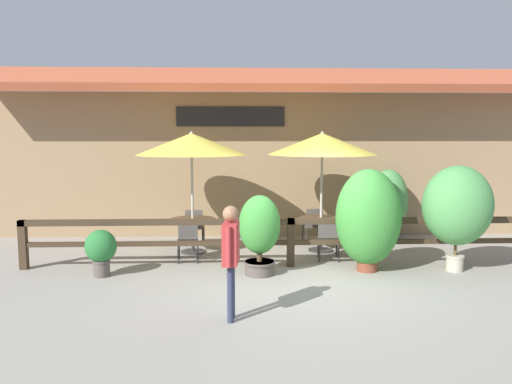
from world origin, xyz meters
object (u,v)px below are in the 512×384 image
pedestrian (231,247)px  potted_plant_small_flowering (260,230)px  patio_umbrella_middle (322,144)px  patio_umbrella_near (191,144)px  dining_table_middle (321,224)px  dining_table_near (193,226)px  potted_plant_tall_tropical (101,249)px  potted_plant_broad_leaf (388,204)px  chair_near_streetside (188,238)px  potted_plant_entrance_palm (457,206)px  potted_plant_corner_fern (368,218)px  chair_middle_wallside (313,224)px  chair_near_wallside (195,225)px  chair_middle_streetside (328,237)px

pedestrian → potted_plant_small_flowering: bearing=173.8°
patio_umbrella_middle → pedestrian: size_ratio=1.63×
patio_umbrella_near → dining_table_middle: patio_umbrella_near is taller
dining_table_near → dining_table_middle: (2.82, 0.03, 0.00)m
patio_umbrella_near → potted_plant_tall_tropical: 2.99m
patio_umbrella_middle → pedestrian: (-1.94, -4.07, -1.33)m
patio_umbrella_near → pedestrian: 4.34m
potted_plant_tall_tropical → potted_plant_broad_leaf: potted_plant_broad_leaf is taller
patio_umbrella_middle → dining_table_near: bearing=-179.4°
potted_plant_small_flowering → potted_plant_broad_leaf: (3.31, 3.04, 0.04)m
chair_near_streetside → potted_plant_entrance_palm: 5.27m
patio_umbrella_middle → potted_plant_corner_fern: patio_umbrella_middle is taller
potted_plant_entrance_palm → potted_plant_corner_fern: bearing=177.9°
patio_umbrella_middle → chair_middle_wallside: bearing=94.4°
chair_near_wallside → potted_plant_corner_fern: (3.44, -2.32, 0.54)m
chair_near_streetside → chair_middle_wallside: size_ratio=1.00×
potted_plant_small_flowering → chair_near_wallside: bearing=119.3°
dining_table_near → chair_middle_wallside: chair_middle_wallside is taller
chair_near_streetside → chair_middle_streetside: bearing=-4.4°
patio_umbrella_middle → chair_middle_wallside: 2.03m
potted_plant_small_flowering → pedestrian: (-0.50, -2.26, 0.21)m
patio_umbrella_middle → potted_plant_broad_leaf: bearing=33.4°
chair_near_wallside → potted_plant_small_flowering: size_ratio=0.57×
chair_near_wallside → potted_plant_small_flowering: bearing=119.9°
potted_plant_entrance_palm → pedestrian: bearing=-150.7°
chair_near_wallside → potted_plant_broad_leaf: size_ratio=0.49×
potted_plant_entrance_palm → pedestrian: 4.83m
chair_near_streetside → potted_plant_broad_leaf: potted_plant_broad_leaf is taller
potted_plant_corner_fern → chair_near_streetside: bearing=165.3°
chair_middle_wallside → pedestrian: 5.18m
chair_middle_wallside → potted_plant_small_flowering: potted_plant_small_flowering is taller
dining_table_middle → chair_middle_streetside: bearing=-87.9°
potted_plant_small_flowering → potted_plant_broad_leaf: bearing=42.6°
potted_plant_tall_tropical → potted_plant_corner_fern: bearing=2.0°
patio_umbrella_near → potted_plant_corner_fern: (3.42, -1.61, -1.35)m
potted_plant_small_flowering → potted_plant_corner_fern: bearing=4.7°
patio_umbrella_near → potted_plant_broad_leaf: size_ratio=1.53×
chair_middle_streetside → chair_near_wallside: bearing=159.7°
patio_umbrella_near → potted_plant_entrance_palm: (5.08, -1.67, -1.13)m
patio_umbrella_middle → chair_middle_wallside: size_ratio=3.11×
potted_plant_tall_tropical → pedestrian: bearing=-43.4°
patio_umbrella_middle → chair_near_streetside: bearing=-165.6°
dining_table_middle → pedestrian: 4.53m
patio_umbrella_middle → potted_plant_broad_leaf: patio_umbrella_middle is taller
potted_plant_tall_tropical → potted_plant_small_flowering: size_ratio=0.58×
chair_near_streetside → chair_near_wallside: (0.02, 1.41, 0.00)m
chair_near_streetside → potted_plant_entrance_palm: size_ratio=0.42×
chair_middle_streetside → pedestrian: bearing=-114.7°
chair_middle_wallside → potted_plant_small_flowering: 2.91m
chair_near_wallside → dining_table_middle: bearing=167.2°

